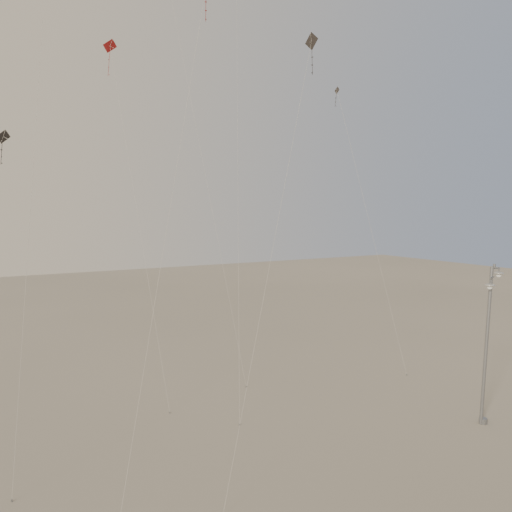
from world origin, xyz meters
TOP-DOWN VIEW (x-y plane):
  - ground at (0.00, 0.00)m, footprint 160.00×160.00m
  - street_lamp at (9.47, -0.98)m, footprint 1.59×0.76m
  - kite_1 at (0.70, 4.37)m, footprint 9.40×7.70m
  - kite_3 at (-5.61, 4.15)m, footprint 7.49×8.28m
  - kite_4 at (11.76, 12.97)m, footprint 0.34×8.58m
  - kite_5 at (-0.62, 18.33)m, footprint 2.06×10.90m
  - kite_7 at (-4.99, 18.94)m, footprint 1.08×12.34m

SIDE VIEW (x-z plane):
  - ground at x=0.00m, z-range 0.00..0.00m
  - street_lamp at x=9.47m, z-range 0.29..9.07m
  - kite_4 at x=11.76m, z-range 5.04..26.75m
  - kite_3 at x=-5.61m, z-range 5.28..28.49m
  - kite_1 at x=0.70m, z-range 6.28..27.77m
  - kite_7 at x=-4.99m, z-range 7.66..32.00m
  - kite_5 at x=-0.62m, z-range 8.18..41.41m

